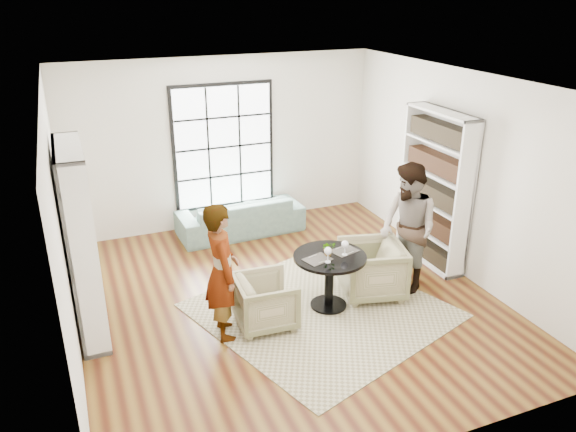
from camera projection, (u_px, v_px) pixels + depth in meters
name	position (u px, v px, depth m)	size (l,w,h in m)	color
ground	(287.00, 299.00, 7.85)	(6.00, 6.00, 0.00)	brown
room_shell	(272.00, 203.00, 7.84)	(6.00, 6.01, 6.00)	silver
rug	(321.00, 310.00, 7.58)	(2.86, 2.86, 0.01)	tan
pedestal_table	(329.00, 270.00, 7.47)	(0.97, 0.97, 0.77)	black
sofa	(240.00, 216.00, 9.87)	(2.17, 0.85, 0.64)	slate
armchair_left	(265.00, 301.00, 7.15)	(0.72, 0.75, 0.68)	#BDAF87
armchair_right	(372.00, 269.00, 7.85)	(0.83, 0.86, 0.78)	tan
person_left	(222.00, 272.00, 6.76)	(0.64, 0.42, 1.76)	gray
person_right	(408.00, 228.00, 7.84)	(0.90, 0.70, 1.86)	gray
placemat_left	(318.00, 259.00, 7.28)	(0.34, 0.26, 0.01)	#2A2824
placemat_right	(344.00, 251.00, 7.51)	(0.34, 0.26, 0.01)	#2A2824
cutlery_left	(318.00, 259.00, 7.28)	(0.14, 0.22, 0.01)	silver
cutlery_right	(344.00, 250.00, 7.51)	(0.14, 0.22, 0.01)	silver
wine_glass_left	(328.00, 251.00, 7.16)	(0.10, 0.10, 0.21)	silver
wine_glass_right	(345.00, 245.00, 7.35)	(0.09, 0.09, 0.21)	silver
flower_centerpiece	(329.00, 248.00, 7.36)	(0.18, 0.15, 0.20)	gray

